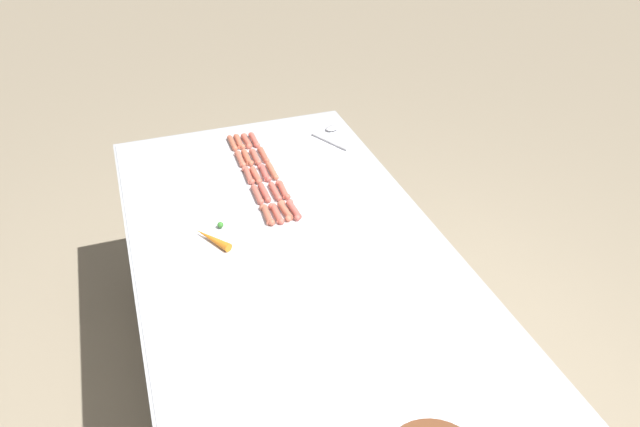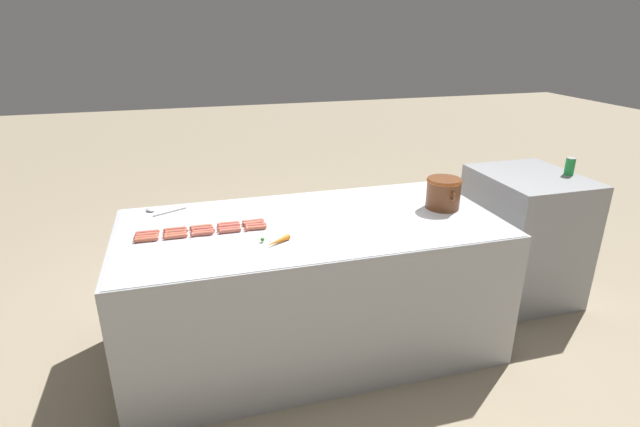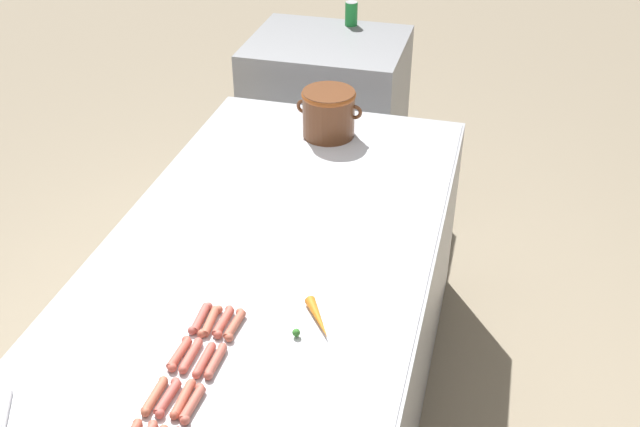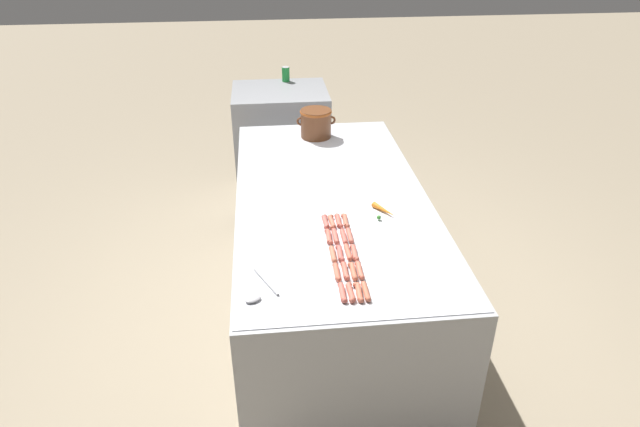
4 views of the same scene
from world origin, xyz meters
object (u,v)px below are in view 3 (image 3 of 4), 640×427
hot_dog_9 (210,321)px  hot_dog_18 (216,361)px  hot_dog_3 (179,354)px  hot_dog_13 (203,360)px  hot_dog_8 (191,355)px  hot_dog_17 (193,404)px  hot_dog_14 (223,322)px  back_cabinet (327,125)px  hot_dog_12 (182,399)px  carrot (317,319)px  hot_dog_19 (235,325)px  hot_dog_7 (168,397)px  hot_dog_2 (155,396)px  hot_dog_4 (200,318)px  soda_can (351,14)px  bean_pot (329,111)px

hot_dog_9 → hot_dog_18: same height
hot_dog_3 → hot_dog_13: (0.07, -0.01, 0.00)m
hot_dog_9 → hot_dog_8: bearing=-90.1°
hot_dog_17 → hot_dog_14: bearing=96.5°
back_cabinet → hot_dog_13: size_ratio=7.20×
hot_dog_8 → hot_dog_12: same height
hot_dog_18 → carrot: (0.22, 0.22, 0.00)m
hot_dog_3 → hot_dog_19: size_ratio=1.00×
hot_dog_7 → carrot: bearing=52.2°
hot_dog_9 → hot_dog_2: bearing=-96.2°
hot_dog_4 → hot_dog_18: (0.10, -0.15, 0.00)m
hot_dog_17 → hot_dog_19: (0.00, 0.30, 0.00)m
hot_dog_2 → hot_dog_4: (-0.00, 0.30, 0.00)m
hot_dog_2 → hot_dog_19: (0.10, 0.30, 0.00)m
hot_dog_3 → hot_dog_12: size_ratio=1.00×
hot_dog_2 → hot_dog_19: bearing=71.0°
back_cabinet → hot_dog_12: (0.22, -2.34, 0.40)m
hot_dog_12 → carrot: (0.25, 0.37, 0.00)m
hot_dog_12 → hot_dog_18: size_ratio=1.00×
hot_dog_7 → hot_dog_19: 0.31m
hot_dog_4 → carrot: 0.33m
hot_dog_3 → hot_dog_9: size_ratio=1.00×
hot_dog_19 → soda_can: bearing=94.5°
hot_dog_18 → soda_can: size_ratio=1.06×
hot_dog_7 → hot_dog_14: bearing=83.6°
hot_dog_9 → hot_dog_14: bearing=12.5°
hot_dog_9 → hot_dog_17: (0.07, -0.30, 0.00)m
back_cabinet → soda_can: size_ratio=7.63×
back_cabinet → hot_dog_14: back_cabinet is taller
hot_dog_17 → soda_can: size_ratio=1.06×
bean_pot → hot_dog_12: bearing=-90.1°
hot_dog_18 → soda_can: (-0.18, 2.45, 0.14)m
back_cabinet → carrot: 2.07m
carrot → hot_dog_9: bearing=-164.5°
bean_pot → hot_dog_9: bearing=-92.0°
hot_dog_13 → soda_can: soda_can is taller
hot_dog_18 → hot_dog_19: (-0.00, 0.15, 0.00)m
hot_dog_2 → hot_dog_13: same height
hot_dog_14 → hot_dog_4: bearing=-177.6°
hot_dog_12 → bean_pot: bearing=89.9°
hot_dog_12 → hot_dog_17: bearing=-15.3°
back_cabinet → hot_dog_18: 2.25m
hot_dog_17 → bean_pot: bean_pot is taller
hot_dog_2 → soda_can: 2.61m
back_cabinet → hot_dog_7: bearing=-85.7°
hot_dog_14 → hot_dog_18: size_ratio=1.00×
hot_dog_18 → hot_dog_17: bearing=-90.6°
hot_dog_9 → hot_dog_12: size_ratio=1.00×
hot_dog_3 → hot_dog_19: (0.10, 0.15, 0.00)m
hot_dog_8 → hot_dog_13: 0.04m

